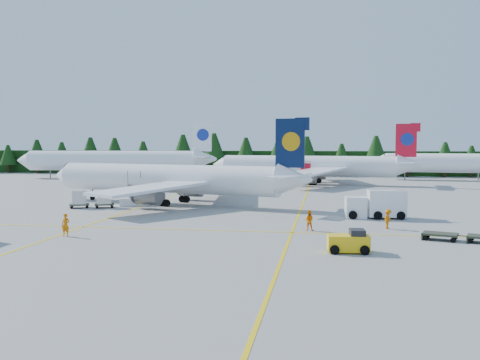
# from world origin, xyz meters

# --- Properties ---
(ground) EXTENTS (320.00, 320.00, 0.00)m
(ground) POSITION_xyz_m (0.00, 0.00, 0.00)
(ground) COLOR #9B9B96
(ground) RESTS_ON ground
(taxi_stripe_a) EXTENTS (0.25, 120.00, 0.01)m
(taxi_stripe_a) POSITION_xyz_m (-14.00, 20.00, 0.01)
(taxi_stripe_a) COLOR yellow
(taxi_stripe_a) RESTS_ON ground
(taxi_stripe_b) EXTENTS (0.25, 120.00, 0.01)m
(taxi_stripe_b) POSITION_xyz_m (6.00, 20.00, 0.01)
(taxi_stripe_b) COLOR yellow
(taxi_stripe_b) RESTS_ON ground
(taxi_stripe_cross) EXTENTS (80.00, 0.25, 0.01)m
(taxi_stripe_cross) POSITION_xyz_m (0.00, -6.00, 0.01)
(taxi_stripe_cross) COLOR yellow
(taxi_stripe_cross) RESTS_ON ground
(treeline_hedge) EXTENTS (220.00, 4.00, 6.00)m
(treeline_hedge) POSITION_xyz_m (0.00, 82.00, 3.00)
(treeline_hedge) COLOR black
(treeline_hedge) RESTS_ON ground
(airliner_navy) EXTENTS (36.80, 29.88, 10.93)m
(airliner_navy) POSITION_xyz_m (-12.53, 14.15, 3.29)
(airliner_navy) COLOR white
(airliner_navy) RESTS_ON ground
(airliner_red) EXTENTS (39.67, 32.41, 11.58)m
(airliner_red) POSITION_xyz_m (4.81, 51.38, 3.48)
(airliner_red) COLOR white
(airliner_red) RESTS_ON ground
(airliner_far_left) EXTENTS (44.99, 7.82, 13.08)m
(airliner_far_left) POSITION_xyz_m (-40.22, 60.90, 4.10)
(airliner_far_left) COLOR white
(airliner_far_left) RESTS_ON ground
(airliner_far_right) EXTENTS (41.49, 7.97, 12.07)m
(airliner_far_right) POSITION_xyz_m (38.21, 66.16, 3.79)
(airliner_far_right) COLOR white
(airliner_far_right) RESTS_ON ground
(airstairs) EXTENTS (4.31, 5.73, 3.39)m
(airstairs) POSITION_xyz_m (-15.43, 11.84, 0.74)
(airstairs) COLOR white
(airstairs) RESTS_ON ground
(service_truck) EXTENTS (6.43, 2.77, 3.03)m
(service_truck) POSITION_xyz_m (14.26, 4.72, 1.50)
(service_truck) COLOR white
(service_truck) RESTS_ON ground
(baggage_tug) EXTENTS (3.15, 1.88, 1.62)m
(baggage_tug) POSITION_xyz_m (10.73, -14.06, 0.79)
(baggage_tug) COLOR yellow
(baggage_tug) RESTS_ON ground
(uld_pair) EXTENTS (5.85, 3.35, 1.81)m
(uld_pair) POSITION_xyz_m (-19.73, 8.48, 1.22)
(uld_pair) COLOR #2E3224
(uld_pair) RESTS_ON ground
(crew_a) EXTENTS (0.72, 0.48, 1.98)m
(crew_a) POSITION_xyz_m (-13.20, -11.04, 0.99)
(crew_a) COLOR orange
(crew_a) RESTS_ON ground
(crew_b) EXTENTS (0.94, 0.75, 1.89)m
(crew_b) POSITION_xyz_m (7.46, -4.60, 0.95)
(crew_b) COLOR orange
(crew_b) RESTS_ON ground
(crew_c) EXTENTS (0.85, 0.92, 1.85)m
(crew_c) POSITION_xyz_m (14.78, -2.53, 0.93)
(crew_c) COLOR #D66804
(crew_c) RESTS_ON ground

